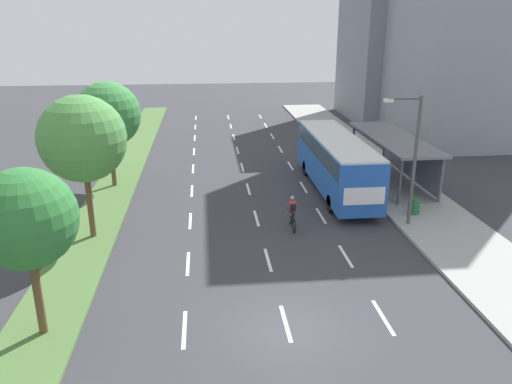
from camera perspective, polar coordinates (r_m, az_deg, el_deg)
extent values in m
plane|color=#38383D|center=(17.58, 3.68, -15.62)|extent=(140.00, 140.00, 0.00)
cube|color=#4C7038|center=(36.10, -14.85, 2.45)|extent=(2.60, 52.00, 0.12)
cube|color=#9E9E99|center=(37.55, 12.66, 3.29)|extent=(4.50, 52.00, 0.15)
cube|color=white|center=(17.82, -8.18, -15.25)|extent=(0.14, 2.23, 0.01)
cube|color=white|center=(22.02, -7.78, -8.09)|extent=(0.14, 2.23, 0.01)
cube|color=white|center=(26.46, -7.52, -3.27)|extent=(0.14, 2.23, 0.01)
cube|color=white|center=(31.04, -7.34, 0.14)|extent=(0.14, 2.23, 0.01)
cube|color=white|center=(35.69, -7.20, 2.67)|extent=(0.14, 2.23, 0.01)
cube|color=white|center=(40.40, -7.10, 4.61)|extent=(0.14, 2.23, 0.01)
cube|color=white|center=(45.15, -7.01, 6.15)|extent=(0.14, 2.23, 0.01)
cube|color=white|center=(49.92, -6.94, 7.39)|extent=(0.14, 2.23, 0.01)
cube|color=white|center=(54.71, -6.89, 8.42)|extent=(0.14, 2.23, 0.01)
cube|color=white|center=(17.98, 3.41, -14.72)|extent=(0.14, 2.23, 0.01)
cube|color=white|center=(22.15, 1.38, -7.73)|extent=(0.14, 2.23, 0.01)
cube|color=white|center=(26.57, 0.05, -3.01)|extent=(0.14, 2.23, 0.01)
cube|color=white|center=(31.13, -0.89, 0.36)|extent=(0.14, 2.23, 0.01)
cube|color=white|center=(35.77, -1.58, 2.85)|extent=(0.14, 2.23, 0.01)
cube|color=white|center=(40.47, -2.12, 4.77)|extent=(0.14, 2.23, 0.01)
cube|color=white|center=(45.21, -2.55, 6.29)|extent=(0.14, 2.23, 0.01)
cube|color=white|center=(49.98, -2.90, 7.52)|extent=(0.14, 2.23, 0.01)
cube|color=white|center=(54.76, -3.19, 8.54)|extent=(0.14, 2.23, 0.01)
cube|color=white|center=(18.80, 14.31, -13.69)|extent=(0.14, 2.23, 0.01)
cube|color=white|center=(22.83, 10.20, -7.20)|extent=(0.14, 2.23, 0.01)
cube|color=white|center=(27.14, 7.43, -2.69)|extent=(0.14, 2.23, 0.01)
cube|color=white|center=(31.61, 5.44, 0.57)|extent=(0.14, 2.23, 0.01)
cube|color=white|center=(36.19, 3.96, 3.01)|extent=(0.14, 2.23, 0.01)
cube|color=white|center=(40.84, 2.80, 4.90)|extent=(0.14, 2.23, 0.01)
cube|color=white|center=(45.54, 1.88, 6.40)|extent=(0.14, 2.23, 0.01)
cube|color=white|center=(50.28, 1.12, 7.61)|extent=(0.14, 2.23, 0.01)
cube|color=white|center=(55.04, 0.50, 8.62)|extent=(0.14, 2.23, 0.01)
cube|color=gray|center=(33.52, 15.00, 1.42)|extent=(2.60, 9.58, 0.10)
cylinder|color=#56565B|center=(28.68, 16.14, 1.18)|extent=(0.16, 0.16, 2.60)
cylinder|color=#56565B|center=(36.92, 11.03, 5.50)|extent=(0.16, 0.16, 2.60)
cylinder|color=#56565B|center=(29.64, 20.38, 1.30)|extent=(0.16, 0.16, 2.60)
cylinder|color=#56565B|center=(37.67, 14.48, 5.52)|extent=(0.16, 0.16, 2.60)
cube|color=gray|center=(33.61, 17.18, 3.66)|extent=(0.10, 9.10, 2.34)
cube|color=slate|center=(32.83, 15.41, 5.96)|extent=(2.90, 9.98, 0.16)
cube|color=#2356B2|center=(30.58, 9.12, 3.39)|extent=(2.50, 11.20, 2.80)
cube|color=#2D3D4C|center=(30.36, 9.20, 4.93)|extent=(2.54, 10.30, 0.90)
cube|color=silver|center=(30.22, 9.26, 6.05)|extent=(2.45, 10.98, 0.12)
cube|color=#2D3D4C|center=(35.79, 6.87, 6.36)|extent=(2.25, 0.06, 1.54)
cube|color=white|center=(25.51, 12.27, -0.47)|extent=(2.12, 0.04, 0.90)
cylinder|color=black|center=(33.95, 5.73, 2.74)|extent=(0.30, 1.00, 1.00)
cylinder|color=black|center=(34.45, 9.32, 2.82)|extent=(0.30, 1.00, 1.00)
cylinder|color=black|center=(27.53, 8.58, -1.32)|extent=(0.30, 1.00, 1.00)
cylinder|color=black|center=(28.14, 12.92, -1.14)|extent=(0.30, 1.00, 1.00)
torus|color=black|center=(25.74, 3.94, -2.95)|extent=(0.06, 0.72, 0.72)
torus|color=black|center=(24.74, 4.37, -3.90)|extent=(0.06, 0.72, 0.72)
cylinder|color=black|center=(25.13, 4.16, -2.83)|extent=(0.05, 0.94, 0.05)
cylinder|color=black|center=(25.11, 4.19, -3.29)|extent=(0.05, 0.57, 0.42)
cylinder|color=black|center=(24.94, 4.24, -2.95)|extent=(0.04, 0.04, 0.40)
cube|color=black|center=(24.87, 4.25, -2.53)|extent=(0.12, 0.24, 0.06)
cylinder|color=black|center=(25.49, 3.98, -1.85)|extent=(0.46, 0.04, 0.04)
cube|color=red|center=(24.91, 4.20, -1.67)|extent=(0.30, 0.36, 0.59)
cube|color=black|center=(24.76, 4.27, -1.76)|extent=(0.26, 0.26, 0.42)
sphere|color=tan|center=(24.88, 4.18, -0.67)|extent=(0.20, 0.20, 0.20)
cylinder|color=#4C4C56|center=(25.01, 3.92, -2.56)|extent=(0.12, 0.42, 0.25)
cylinder|color=#4C4C56|center=(25.26, 3.84, -2.97)|extent=(0.10, 0.17, 0.41)
cylinder|color=#4C4C56|center=(25.05, 4.46, -2.54)|extent=(0.12, 0.42, 0.25)
cylinder|color=#4C4C56|center=(25.30, 4.38, -2.95)|extent=(0.10, 0.17, 0.41)
cylinder|color=red|center=(25.07, 3.73, -1.40)|extent=(0.09, 0.47, 0.28)
cylinder|color=red|center=(25.13, 4.50, -1.37)|extent=(0.09, 0.47, 0.28)
cylinder|color=brown|center=(18.01, -23.65, -10.61)|extent=(0.28, 0.28, 2.88)
sphere|color=#2D7533|center=(16.94, -24.83, -2.78)|extent=(3.20, 3.20, 3.20)
cylinder|color=brown|center=(24.84, -18.44, -1.28)|extent=(0.28, 0.28, 3.30)
sphere|color=#4C8E42|center=(23.98, -19.21, 5.77)|extent=(3.97, 3.97, 3.97)
cylinder|color=brown|center=(32.30, -16.06, 3.30)|extent=(0.28, 0.28, 3.01)
sphere|color=#38843D|center=(31.66, -16.56, 8.49)|extent=(3.93, 3.93, 3.93)
cylinder|color=#4C4C51|center=(25.67, 17.66, 3.28)|extent=(0.18, 0.18, 6.50)
cylinder|color=#4C4C51|center=(24.74, 16.65, 10.18)|extent=(1.60, 0.12, 0.12)
cube|color=silver|center=(24.46, 14.88, 10.07)|extent=(0.44, 0.24, 0.16)
cylinder|color=#286B38|center=(27.96, 17.68, -1.55)|extent=(0.52, 0.52, 0.85)
cube|color=gray|center=(55.86, 15.97, 17.32)|extent=(9.83, 11.17, 17.91)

